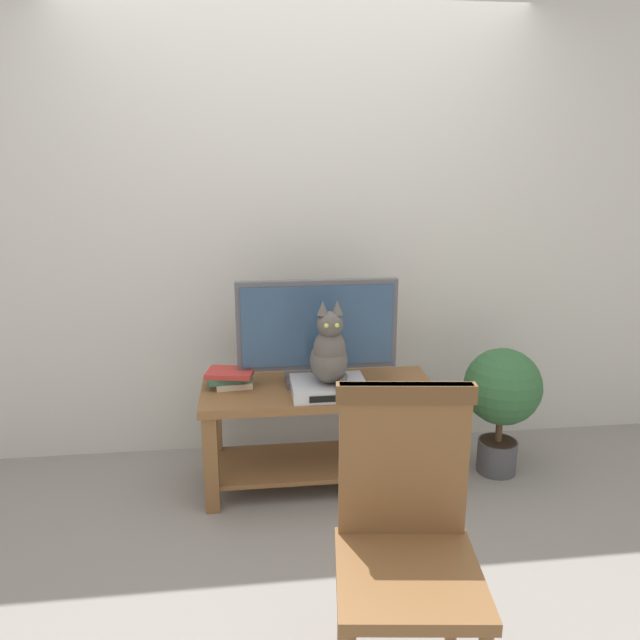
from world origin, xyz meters
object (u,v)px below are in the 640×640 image
at_px(tv_stand, 319,418).
at_px(potted_plant, 502,395).
at_px(tv, 317,330).
at_px(wooden_chair, 406,530).
at_px(book_stack, 231,377).
at_px(media_box, 329,387).
at_px(cat, 329,352).

relative_size(tv_stand, potted_plant, 1.69).
bearing_deg(tv, tv_stand, -90.02).
height_order(wooden_chair, book_stack, wooden_chair).
bearing_deg(book_stack, tv, 1.55).
bearing_deg(potted_plant, book_stack, 177.74).
distance_m(book_stack, potted_plant, 1.46).
xyz_separation_m(media_box, book_stack, (-0.49, 0.15, 0.02)).
bearing_deg(potted_plant, wooden_chair, -123.88).
xyz_separation_m(cat, potted_plant, (0.96, 0.11, -0.31)).
bearing_deg(tv_stand, book_stack, 173.15).
height_order(tv_stand, media_box, media_box).
bearing_deg(wooden_chair, book_stack, 111.90).
bearing_deg(cat, media_box, 94.41).
xyz_separation_m(tv_stand, potted_plant, (1.00, -0.00, 0.08)).
relative_size(book_stack, potted_plant, 0.37).
bearing_deg(tv_stand, cat, -71.75).
distance_m(tv_stand, tv, 0.47).
bearing_deg(wooden_chair, tv, 94.36).
xyz_separation_m(tv_stand, book_stack, (-0.45, 0.05, 0.23)).
distance_m(tv, media_box, 0.31).
distance_m(tv, book_stack, 0.51).
bearing_deg(tv_stand, tv, 89.98).
distance_m(tv_stand, media_box, 0.23).
xyz_separation_m(tv, book_stack, (-0.45, -0.01, -0.24)).
height_order(tv_stand, book_stack, book_stack).
height_order(tv_stand, tv, tv).
distance_m(tv_stand, wooden_chair, 1.35).
distance_m(media_box, potted_plant, 0.97).
height_order(media_box, book_stack, book_stack).
xyz_separation_m(wooden_chair, potted_plant, (0.89, 1.33, -0.14)).
bearing_deg(wooden_chair, potted_plant, 56.12).
distance_m(media_box, wooden_chair, 1.23).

